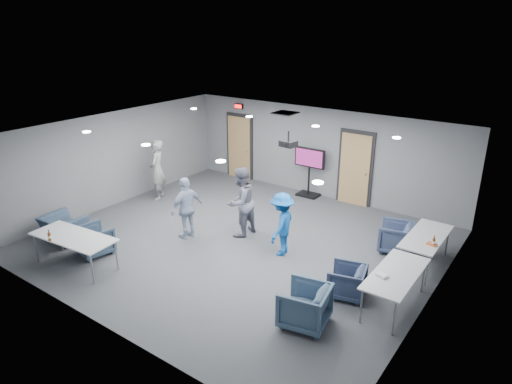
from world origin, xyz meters
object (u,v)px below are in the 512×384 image
Objects in this scene: chair_front_b at (64,228)px; person_d at (282,224)px; bottle_front at (50,237)px; projector at (288,143)px; chair_right_c at (305,306)px; table_right_b at (396,275)px; person_b at (241,202)px; bottle_right at (434,242)px; table_right_a at (426,238)px; table_front_left at (73,238)px; tv_stand at (309,169)px; person_a at (157,170)px; chair_right_b at (347,281)px; chair_front_a at (94,240)px; person_c at (187,208)px; chair_right_a at (396,237)px.

person_d is at bearing -155.19° from chair_front_b.
projector is at bearing 53.75° from bottle_front.
chair_right_c reaches higher than table_right_b.
bottle_right is at bearing 102.72° from person_b.
chair_front_b is 5.85m from projector.
table_right_a is 0.86× the size of table_front_left.
person_b is 3.88m from chair_right_c.
person_a is at bearing -141.49° from tv_stand.
chair_right_c is (-0.22, -1.27, 0.06)m from chair_right_b.
table_right_a is 3.70m from projector.
person_b is 2.38× the size of chair_front_a.
tv_stand is at bearing 68.06° from table_front_left.
table_right_a is 0.97× the size of table_right_b.
table_front_left is at bearing -9.26° from person_a.
table_right_b is at bearing 68.04° from person_d.
table_right_b reaches higher than chair_front_a.
table_right_a is (7.76, 0.56, -0.23)m from person_a.
chair_front_a is at bearing -65.72° from person_d.
table_front_left is at bearing -147.84° from bottle_right.
person_c is 1.05× the size of person_d.
tv_stand reaches higher than bottle_right.
chair_right_a is (7.01, 0.87, -0.56)m from person_a.
table_front_left is (-5.45, -4.78, 0.34)m from chair_right_a.
person_d is 0.83× the size of table_right_b.
chair_right_a is 1.10× the size of chair_right_b.
tv_stand is (3.38, 6.15, 0.54)m from chair_front_b.
chair_front_a reaches higher than chair_right_b.
bottle_front is (-5.31, -1.53, 0.45)m from chair_right_c.
tv_stand is at bearing 97.52° from person_a.
chair_front_b is 0.64× the size of tv_stand.
chair_right_a is at bearing 163.79° from chair_right_c.
bottle_right is (1.13, 1.66, 0.50)m from chair_right_b.
chair_front_a is 1.12m from bottle_front.
table_right_b is at bearing 49.17° from person_a.
person_b is 3.53m from chair_right_b.
tv_stand is (-3.31, 4.36, 0.54)m from chair_right_b.
chair_right_b is at bearing 46.60° from person_a.
chair_right_c is (6.66, -2.78, -0.53)m from person_a.
person_c is at bearing -105.15° from chair_right_b.
chair_right_a is 2.36m from table_right_b.
table_right_a reaches higher than chair_front_a.
person_b reaches higher than person_c.
table_front_left reaches higher than chair_right_b.
projector is at bearing 123.74° from person_b.
table_right_a reaches higher than chair_right_b.
person_c is 3.06m from chair_front_b.
person_a is 1.01× the size of table_right_b.
bottle_front is 1.07× the size of bottle_right.
projector is (0.95, -2.82, 1.55)m from tv_stand.
bottle_front reaches higher than chair_front_a.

